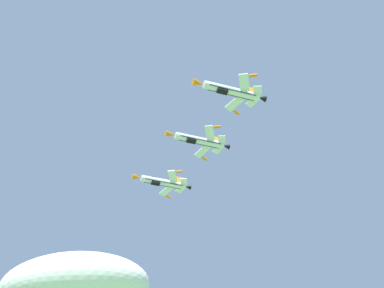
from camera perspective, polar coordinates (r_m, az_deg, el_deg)
cloud_near_formation at (r=330.79m, az=-11.63°, el=-13.73°), size 85.56×54.49×34.18m
fighter_jet_lead at (r=118.36m, az=3.80°, el=5.26°), size 14.12×11.41×4.44m
fighter_jet_left_wing at (r=136.49m, az=0.63°, el=0.37°), size 14.12×11.32×4.78m
fighter_jet_right_wing at (r=151.75m, az=-2.94°, el=-3.76°), size 14.12×11.42×4.40m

